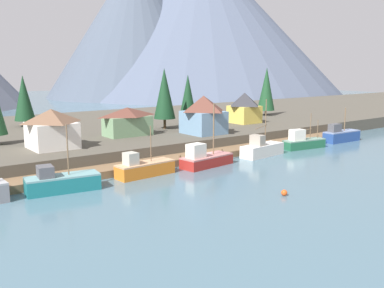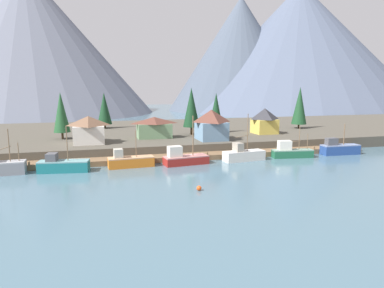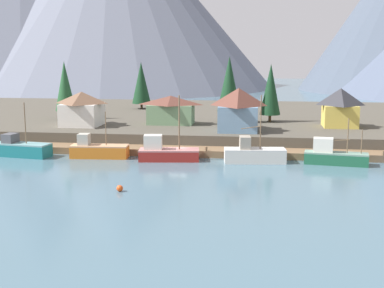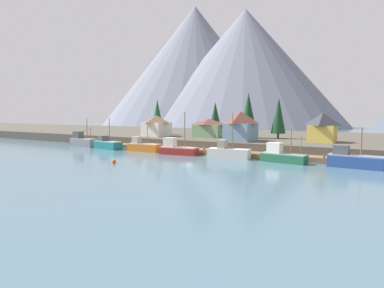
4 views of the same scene
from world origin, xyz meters
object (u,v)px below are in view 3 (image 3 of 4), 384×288
(fishing_boat_green, at_px, (333,156))
(house_white, at_px, (82,108))
(fishing_boat_orange, at_px, (98,150))
(fishing_boat_white, at_px, (254,154))
(conifer_mid_left, at_px, (65,86))
(house_green, at_px, (171,110))
(fishing_boat_teal, at_px, (21,148))
(fishing_boat_red, at_px, (166,152))
(house_blue, at_px, (239,109))
(conifer_near_left, at_px, (229,84))
(conifer_near_right, at_px, (271,89))
(conifer_back_left, at_px, (141,83))
(channel_buoy, at_px, (120,188))
(house_yellow, at_px, (340,107))

(fishing_boat_green, height_order, house_white, house_white)
(fishing_boat_orange, relative_size, fishing_boat_white, 0.90)
(conifer_mid_left, bearing_deg, house_green, -11.58)
(fishing_boat_teal, height_order, fishing_boat_red, fishing_boat_red)
(fishing_boat_red, distance_m, house_blue, 15.88)
(conifer_near_left, height_order, conifer_near_right, conifer_near_left)
(conifer_near_right, xyz_separation_m, conifer_back_left, (-27.30, 17.67, -0.10))
(conifer_near_left, relative_size, conifer_near_right, 1.13)
(house_blue, bearing_deg, channel_buoy, -111.81)
(house_yellow, bearing_deg, channel_buoy, -128.43)
(house_yellow, xyz_separation_m, channel_buoy, (-27.79, -35.03, -5.41))
(house_white, bearing_deg, conifer_mid_left, 126.72)
(conifer_back_left, bearing_deg, fishing_boat_teal, -101.34)
(fishing_boat_white, bearing_deg, conifer_mid_left, 141.01)
(fishing_boat_teal, bearing_deg, fishing_boat_orange, 10.71)
(conifer_near_right, bearing_deg, fishing_boat_orange, -136.80)
(house_yellow, height_order, conifer_near_left, conifer_near_left)
(fishing_boat_green, bearing_deg, house_white, 168.58)
(conifer_near_left, bearing_deg, house_blue, -77.47)
(conifer_near_right, distance_m, channel_buoy, 43.81)
(house_yellow, bearing_deg, house_blue, -158.14)
(house_green, relative_size, conifer_near_right, 0.79)
(fishing_boat_green, distance_m, conifer_mid_left, 50.81)
(conifer_near_right, height_order, conifer_mid_left, conifer_mid_left)
(fishing_boat_green, distance_m, house_blue, 18.10)
(fishing_boat_teal, distance_m, fishing_boat_white, 33.05)
(conifer_near_left, relative_size, conifer_back_left, 1.14)
(fishing_boat_white, relative_size, channel_buoy, 12.99)
(house_yellow, relative_size, house_blue, 0.92)
(house_white, height_order, house_blue, house_blue)
(conifer_near_left, bearing_deg, fishing_boat_white, -77.39)
(fishing_boat_teal, bearing_deg, conifer_near_left, 45.06)
(fishing_boat_green, xyz_separation_m, house_blue, (-13.14, 11.50, 4.76))
(fishing_boat_teal, height_order, house_yellow, house_yellow)
(conifer_near_left, bearing_deg, house_green, -162.37)
(house_blue, height_order, conifer_near_left, conifer_near_left)
(fishing_boat_green, bearing_deg, conifer_near_right, 117.42)
(fishing_boat_red, xyz_separation_m, fishing_boat_green, (22.46, 0.42, 0.04))
(fishing_boat_green, relative_size, conifer_mid_left, 0.80)
(fishing_boat_green, bearing_deg, fishing_boat_red, -170.91)
(conifer_back_left, bearing_deg, fishing_boat_orange, -85.70)
(house_green, height_order, channel_buoy, house_green)
(house_white, xyz_separation_m, conifer_back_left, (4.00, 26.67, 2.72))
(fishing_boat_green, bearing_deg, house_yellow, 87.77)
(fishing_boat_teal, xyz_separation_m, conifer_back_left, (8.20, 40.90, 7.01))
(conifer_near_right, bearing_deg, conifer_near_left, -163.36)
(fishing_boat_teal, height_order, conifer_near_right, conifer_near_right)
(fishing_boat_orange, distance_m, conifer_mid_left, 26.37)
(house_blue, xyz_separation_m, conifer_mid_left, (-32.15, 10.32, 2.60))
(fishing_boat_green, distance_m, conifer_back_left, 54.26)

